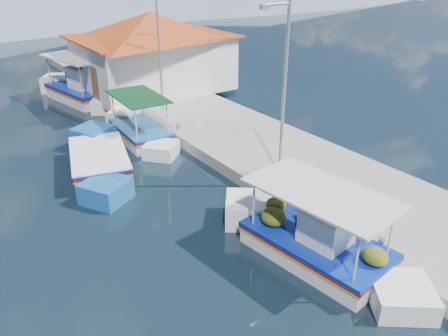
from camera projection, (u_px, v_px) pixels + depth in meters
ground at (203, 257)px, 12.20m from camera, size 160.00×160.00×0.00m
quay at (241, 139)px, 19.56m from camera, size 5.00×44.00×0.50m
bollards at (212, 146)px, 17.75m from camera, size 0.20×17.20×0.30m
main_caique at (314, 243)px, 12.06m from camera, size 2.65×7.10×2.36m
caique_green_canopy at (140, 133)px, 19.97m from camera, size 2.07×6.24×2.34m
caique_blue_hull at (98, 163)px, 17.06m from camera, size 3.27×6.73×1.24m
caique_far at (82, 91)px, 25.52m from camera, size 3.36×7.98×2.84m
harbor_building at (153, 50)px, 25.23m from camera, size 10.49×10.49×4.40m
lamp_post_near at (283, 84)px, 14.33m from camera, size 1.21×0.14×6.00m
lamp_post_far at (157, 44)px, 20.94m from camera, size 1.21×0.14×6.00m
mountain_ridge at (11, 6)px, 55.88m from camera, size 171.40×96.00×5.50m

